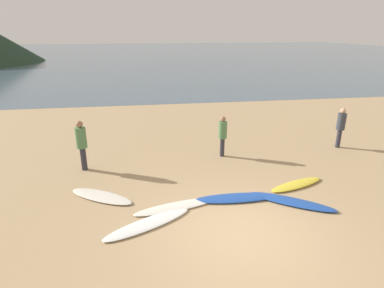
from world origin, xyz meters
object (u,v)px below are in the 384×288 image
(surfboard_3, at_px, (237,198))
(person_2, at_px, (341,125))
(surfboard_2, at_px, (176,207))
(person_0, at_px, (81,142))
(surfboard_1, at_px, (148,224))
(surfboard_4, at_px, (292,202))
(surfboard_5, at_px, (297,184))
(surfboard_0, at_px, (101,196))
(person_1, at_px, (223,133))

(surfboard_3, height_order, person_2, person_2)
(surfboard_2, relative_size, person_0, 1.35)
(surfboard_1, height_order, surfboard_4, surfboard_4)
(surfboard_1, xyz_separation_m, surfboard_5, (4.53, 1.36, 0.01))
(surfboard_0, xyz_separation_m, person_0, (-0.77, 2.07, 0.97))
(surfboard_1, relative_size, surfboard_3, 0.97)
(surfboard_0, relative_size, surfboard_1, 0.86)
(surfboard_1, bearing_deg, person_1, 27.72)
(surfboard_2, bearing_deg, surfboard_1, -150.47)
(surfboard_0, xyz_separation_m, surfboard_3, (3.76, -0.69, 0.00))
(surfboard_0, distance_m, surfboard_2, 2.21)
(surfboard_0, xyz_separation_m, surfboard_5, (5.81, -0.19, 0.00))
(surfboard_5, relative_size, person_1, 1.27)
(surfboard_0, distance_m, person_2, 9.46)
(surfboard_1, bearing_deg, surfboard_5, -10.41)
(surfboard_1, relative_size, surfboard_4, 1.01)
(surfboard_0, height_order, surfboard_2, surfboard_0)
(surfboard_0, distance_m, surfboard_1, 2.01)
(surfboard_2, height_order, surfboard_5, surfboard_5)
(person_0, bearing_deg, surfboard_1, -60.29)
(surfboard_4, height_order, person_1, person_1)
(surfboard_4, height_order, person_0, person_0)
(person_1, bearing_deg, surfboard_1, 170.95)
(person_0, bearing_deg, person_1, 5.81)
(surfboard_3, xyz_separation_m, surfboard_4, (1.43, -0.45, 0.00))
(surfboard_3, bearing_deg, person_1, 84.96)
(surfboard_5, bearing_deg, surfboard_1, 177.82)
(surfboard_0, distance_m, surfboard_5, 5.81)
(surfboard_3, height_order, surfboard_5, surfboard_3)
(surfboard_0, bearing_deg, person_1, 64.11)
(surfboard_5, distance_m, person_1, 3.31)
(person_1, height_order, person_2, person_2)
(surfboard_3, bearing_deg, surfboard_0, 171.44)
(surfboard_3, distance_m, person_2, 6.33)
(surfboard_5, height_order, person_0, person_0)
(surfboard_3, xyz_separation_m, person_1, (0.39, 3.23, 0.86))
(surfboard_3, height_order, person_1, person_1)
(surfboard_1, relative_size, person_0, 1.37)
(surfboard_3, xyz_separation_m, surfboard_5, (2.05, 0.50, -0.00))
(surfboard_2, xyz_separation_m, surfboard_4, (3.16, -0.27, 0.01))
(surfboard_4, xyz_separation_m, person_2, (3.82, 3.86, 0.90))
(surfboard_0, relative_size, person_0, 1.18)
(person_0, bearing_deg, surfboard_4, -27.92)
(surfboard_0, relative_size, surfboard_3, 0.84)
(surfboard_1, xyz_separation_m, surfboard_2, (0.76, 0.69, -0.00))
(surfboard_4, bearing_deg, person_2, 79.81)
(surfboard_4, relative_size, person_0, 1.36)
(surfboard_3, bearing_deg, person_0, 150.44)
(surfboard_1, height_order, person_0, person_0)
(surfboard_0, xyz_separation_m, surfboard_4, (5.19, -1.14, 0.01))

